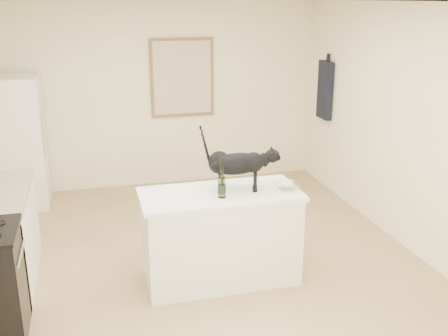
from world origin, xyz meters
TOP-DOWN VIEW (x-y plane):
  - floor at (0.00, 0.00)m, footprint 5.50×5.50m
  - ceiling at (0.00, 0.00)m, footprint 5.50×5.50m
  - wall_back at (0.00, 2.75)m, footprint 4.50×0.00m
  - wall_front at (0.00, -2.75)m, footprint 4.50×0.00m
  - wall_right at (2.25, 0.00)m, footprint 0.00×5.50m
  - island_base at (0.10, -0.20)m, footprint 1.44×0.67m
  - island_top at (0.10, -0.20)m, footprint 1.50×0.70m
  - fridge at (-1.95, 2.35)m, footprint 0.68×0.68m
  - artwork_frame at (0.30, 2.72)m, footprint 0.90×0.03m
  - artwork_canvas at (0.30, 2.70)m, footprint 0.82×0.00m
  - hanging_garment at (2.19, 2.05)m, footprint 0.08×0.34m
  - black_cat at (0.27, -0.17)m, footprint 0.68×0.39m
  - wine_bottle at (0.08, -0.33)m, footprint 0.08×0.08m
  - glass_bowl at (0.73, -0.27)m, footprint 0.24×0.24m
  - fridge_paper at (-1.60, 2.42)m, footprint 0.01×0.15m

SIDE VIEW (x-z plane):
  - floor at x=0.00m, z-range 0.00..0.00m
  - island_base at x=0.10m, z-range 0.00..0.86m
  - fridge at x=-1.95m, z-range 0.00..1.70m
  - island_top at x=0.10m, z-range 0.86..0.90m
  - glass_bowl at x=0.73m, z-range 0.90..0.96m
  - wine_bottle at x=0.08m, z-range 0.90..1.23m
  - black_cat at x=0.27m, z-range 0.90..1.36m
  - fridge_paper at x=-1.60m, z-range 1.14..1.34m
  - wall_back at x=0.00m, z-range -0.95..3.55m
  - wall_front at x=0.00m, z-range -0.95..3.55m
  - wall_right at x=2.25m, z-range -1.45..4.05m
  - hanging_garment at x=2.19m, z-range 1.00..1.80m
  - artwork_frame at x=0.30m, z-range 1.00..2.10m
  - artwork_canvas at x=0.30m, z-range 1.04..2.06m
  - ceiling at x=0.00m, z-range 2.60..2.60m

